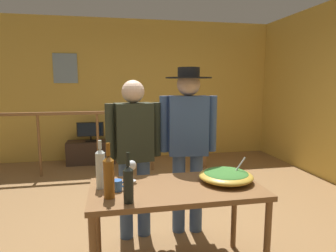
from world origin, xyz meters
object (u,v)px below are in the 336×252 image
(wine_bottle_dark, at_px, (128,183))
(salad_bowl, at_px, (226,175))
(mug_blue, at_px, (117,185))
(person_standing_right, at_px, (188,136))
(stair_railing, at_px, (134,130))
(wine_bottle_clear, at_px, (101,168))
(wine_bottle_amber, at_px, (109,176))
(person_standing_left, at_px, (134,148))
(flat_screen_tv, at_px, (90,130))
(wine_glass, at_px, (132,166))
(tv_console, at_px, (91,152))
(serving_table, at_px, (176,197))
(framed_picture, at_px, (65,68))

(wine_bottle_dark, bearing_deg, salad_bowl, 18.49)
(mug_blue, distance_m, person_standing_right, 1.01)
(stair_railing, height_order, wine_bottle_clear, stair_railing)
(wine_bottle_clear, relative_size, wine_bottle_amber, 0.95)
(wine_bottle_amber, distance_m, person_standing_left, 0.83)
(flat_screen_tv, xyz_separation_m, person_standing_left, (0.61, -2.84, 0.26))
(wine_glass, height_order, mug_blue, wine_glass)
(tv_console, bearing_deg, wine_bottle_dark, -82.50)
(serving_table, relative_size, person_standing_left, 0.84)
(framed_picture, relative_size, tv_console, 0.62)
(salad_bowl, xyz_separation_m, person_standing_left, (-0.69, 0.64, 0.12))
(tv_console, height_order, flat_screen_tv, flat_screen_tv)
(tv_console, bearing_deg, wine_glass, -80.70)
(flat_screen_tv, relative_size, wine_bottle_amber, 1.27)
(wine_bottle_clear, distance_m, person_standing_right, 1.03)
(wine_bottle_dark, bearing_deg, person_standing_right, 54.25)
(stair_railing, xyz_separation_m, tv_console, (-0.77, 0.68, -0.52))
(serving_table, height_order, wine_glass, wine_glass)
(tv_console, bearing_deg, person_standing_right, -68.23)
(framed_picture, distance_m, wine_bottle_dark, 4.28)
(framed_picture, relative_size, wine_bottle_dark, 1.62)
(framed_picture, relative_size, serving_table, 0.42)
(salad_bowl, relative_size, wine_glass, 2.50)
(wine_bottle_amber, relative_size, mug_blue, 3.38)
(salad_bowl, xyz_separation_m, person_standing_right, (-0.15, 0.64, 0.22))
(stair_railing, height_order, tv_console, stair_railing)
(salad_bowl, height_order, wine_glass, salad_bowl)
(wine_bottle_dark, xyz_separation_m, mug_blue, (-0.07, 0.23, -0.09))
(mug_blue, relative_size, person_standing_left, 0.07)
(serving_table, xyz_separation_m, wine_glass, (-0.33, 0.19, 0.21))
(wine_bottle_clear, xyz_separation_m, wine_bottle_amber, (0.06, -0.20, -0.00))
(mug_blue, bearing_deg, framed_picture, 102.75)
(stair_railing, bearing_deg, tv_console, 138.43)
(tv_console, height_order, wine_bottle_dark, wine_bottle_dark)
(salad_bowl, distance_m, wine_bottle_dark, 0.85)
(wine_glass, bearing_deg, person_standing_left, 83.25)
(wine_bottle_clear, bearing_deg, person_standing_right, 35.27)
(salad_bowl, bearing_deg, mug_blue, -177.71)
(flat_screen_tv, height_order, salad_bowl, salad_bowl)
(serving_table, bearing_deg, salad_bowl, 4.71)
(person_standing_left, bearing_deg, salad_bowl, 129.60)
(wine_bottle_clear, bearing_deg, stair_railing, 80.61)
(serving_table, height_order, salad_bowl, salad_bowl)
(serving_table, distance_m, wine_bottle_dark, 0.50)
(stair_railing, bearing_deg, framed_picture, 141.23)
(stair_railing, relative_size, tv_console, 4.25)
(tv_console, xyz_separation_m, wine_bottle_clear, (0.31, -3.47, 0.69))
(stair_railing, relative_size, serving_table, 2.90)
(salad_bowl, relative_size, wine_bottle_clear, 1.18)
(flat_screen_tv, relative_size, person_standing_right, 0.29)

